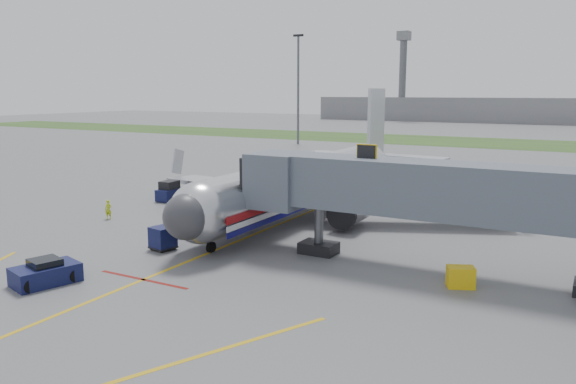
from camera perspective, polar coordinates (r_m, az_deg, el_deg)
The scene contains 16 objects.
ground at distance 34.03m, azimuth -9.83°, elevation -6.84°, with size 400.00×400.00×0.00m, color #565659.
grass_strip at distance 117.48m, azimuth 18.87°, elevation 4.79°, with size 300.00×25.00×0.01m, color #2D4C1E.
apron_markings at distance 28.97m, azimuth -19.17°, elevation -10.32°, with size 21.52×50.00×0.01m.
airliner at distance 45.99m, azimuth 2.02°, elevation 1.12°, with size 32.10×35.67×10.25m.
jet_bridge at distance 31.67m, azimuth 14.45°, elevation 0.03°, with size 25.30×4.00×6.90m.
light_mast_left at distance 107.84m, azimuth 1.04°, elevation 10.63°, with size 2.00×0.44×20.40m.
distant_terminal at distance 197.71m, azimuth 20.28°, elevation 7.83°, with size 120.00×14.00×8.00m, color slate.
control_tower at distance 199.79m, azimuth 11.58°, elevation 12.09°, with size 4.00×4.00×30.00m.
pushback_tug at distance 32.05m, azimuth -23.40°, elevation -7.58°, with size 2.75×3.60×1.33m.
baggage_tug at distance 52.63m, azimuth -11.95°, elevation 0.02°, with size 1.51×2.67×1.82m.
baggage_cart_a at distance 36.42m, azimuth -12.60°, elevation -4.58°, with size 1.60×1.60×1.47m.
baggage_cart_b at distance 42.64m, azimuth -6.89°, elevation -2.04°, with size 1.88×1.88×1.78m.
baggage_cart_c at distance 50.55m, azimuth -8.58°, elevation -0.24°, with size 1.86×1.86×1.64m.
belt_loader at distance 40.59m, azimuth -8.93°, elevation -3.18°, with size 2.92×4.95×2.35m.
ground_power_cart at distance 30.26m, azimuth 17.13°, elevation -8.27°, with size 1.60×1.37×1.08m.
ramp_worker at distance 46.17m, azimuth -17.79°, elevation -1.71°, with size 0.55×0.36×1.52m, color #B6D519.
Camera 1 is at (20.59, -25.24, 9.85)m, focal length 35.00 mm.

